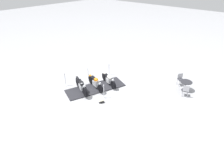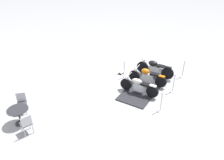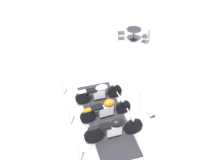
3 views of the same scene
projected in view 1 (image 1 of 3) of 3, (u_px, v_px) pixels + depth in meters
ground_plane at (96, 88)px, 14.34m from camera, size 80.00×80.00×0.00m
display_platform at (96, 88)px, 14.33m from camera, size 2.95×4.64×0.06m
motorcycle_black at (81, 86)px, 13.60m from camera, size 2.15×1.00×1.03m
motorcycle_copper at (96, 83)px, 14.07m from camera, size 2.08×0.84×0.91m
motorcycle_cream at (109, 79)px, 14.52m from camera, size 1.99×0.91×0.91m
stanchion_left_mid at (88, 76)px, 15.29m from camera, size 0.33×0.33×1.06m
stanchion_left_front at (65, 82)px, 14.53m from camera, size 0.33×0.33×1.07m
stanchion_right_mid at (104, 93)px, 13.03m from camera, size 0.29×0.29×1.08m
stanchion_left_rear at (109, 71)px, 16.05m from camera, size 0.33×0.33×1.01m
info_placard at (101, 102)px, 12.73m from camera, size 0.36×0.40×0.21m
cafe_table at (186, 84)px, 13.81m from camera, size 0.85×0.85×0.74m
cafe_chair_near_table at (180, 79)px, 14.53m from camera, size 0.56×0.56×0.93m
cafe_chair_across_table at (186, 90)px, 13.15m from camera, size 0.52×0.52×0.93m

